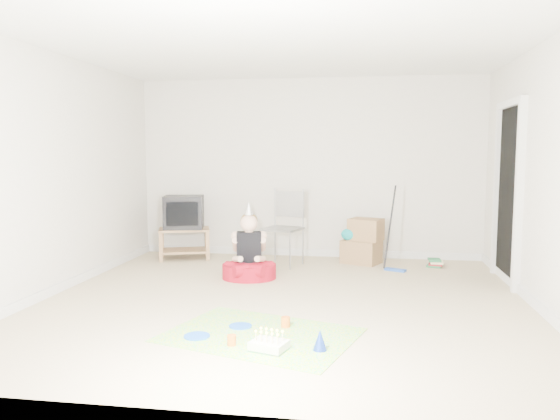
# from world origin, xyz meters

# --- Properties ---
(ground) EXTENTS (5.00, 5.00, 0.00)m
(ground) POSITION_xyz_m (0.00, 0.00, 0.00)
(ground) COLOR tan
(ground) RESTS_ON ground
(doorway_recess) EXTENTS (0.02, 0.90, 2.05)m
(doorway_recess) POSITION_xyz_m (2.48, 1.20, 1.02)
(doorway_recess) COLOR black
(doorway_recess) RESTS_ON ground
(tv_stand) EXTENTS (0.81, 0.64, 0.44)m
(tv_stand) POSITION_xyz_m (-1.74, 2.00, 0.26)
(tv_stand) COLOR olive
(tv_stand) RESTS_ON ground
(crt_tv) EXTENTS (0.63, 0.56, 0.47)m
(crt_tv) POSITION_xyz_m (-1.74, 2.00, 0.68)
(crt_tv) COLOR black
(crt_tv) RESTS_ON tv_stand
(folding_chair) EXTENTS (0.58, 0.57, 1.04)m
(folding_chair) POSITION_xyz_m (-0.27, 1.74, 0.50)
(folding_chair) COLOR gray
(folding_chair) RESTS_ON ground
(cardboard_boxes) EXTENTS (0.62, 0.54, 0.62)m
(cardboard_boxes) POSITION_xyz_m (0.80, 2.06, 0.30)
(cardboard_boxes) COLOR olive
(cardboard_boxes) RESTS_ON ground
(floor_mop) EXTENTS (0.29, 0.34, 1.09)m
(floor_mop) POSITION_xyz_m (1.22, 1.62, 0.26)
(floor_mop) COLOR #244EB5
(floor_mop) RESTS_ON ground
(book_pile) EXTENTS (0.24, 0.28, 0.11)m
(book_pile) POSITION_xyz_m (1.78, 1.99, 0.05)
(book_pile) COLOR #277544
(book_pile) RESTS_ON ground
(seated_woman) EXTENTS (0.76, 0.76, 0.94)m
(seated_woman) POSITION_xyz_m (-0.56, 0.91, 0.21)
(seated_woman) COLOR #A60F20
(seated_woman) RESTS_ON ground
(party_mat) EXTENTS (1.79, 1.51, 0.01)m
(party_mat) POSITION_xyz_m (-0.04, -1.11, 0.00)
(party_mat) COLOR #DB2E7C
(party_mat) RESTS_ON ground
(birthday_cake) EXTENTS (0.32, 0.28, 0.14)m
(birthday_cake) POSITION_xyz_m (0.10, -1.45, 0.04)
(birthday_cake) COLOR silver
(birthday_cake) RESTS_ON party_mat
(blue_plate_near) EXTENTS (0.22, 0.22, 0.01)m
(blue_plate_near) POSITION_xyz_m (-0.25, -0.93, 0.01)
(blue_plate_near) COLOR blue
(blue_plate_near) RESTS_ON party_mat
(blue_plate_far) EXTENTS (0.24, 0.24, 0.01)m
(blue_plate_far) POSITION_xyz_m (-0.55, -1.24, 0.01)
(blue_plate_far) COLOR blue
(blue_plate_far) RESTS_ON party_mat
(orange_cup_near) EXTENTS (0.08, 0.08, 0.09)m
(orange_cup_near) POSITION_xyz_m (0.15, -0.88, 0.05)
(orange_cup_near) COLOR orange
(orange_cup_near) RESTS_ON party_mat
(orange_cup_far) EXTENTS (0.09, 0.09, 0.08)m
(orange_cup_far) POSITION_xyz_m (-0.21, -1.39, 0.05)
(orange_cup_far) COLOR orange
(orange_cup_far) RESTS_ON party_mat
(blue_party_hat) EXTENTS (0.15, 0.15, 0.16)m
(blue_party_hat) POSITION_xyz_m (0.49, -1.39, 0.09)
(blue_party_hat) COLOR #1B3FBF
(blue_party_hat) RESTS_ON party_mat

